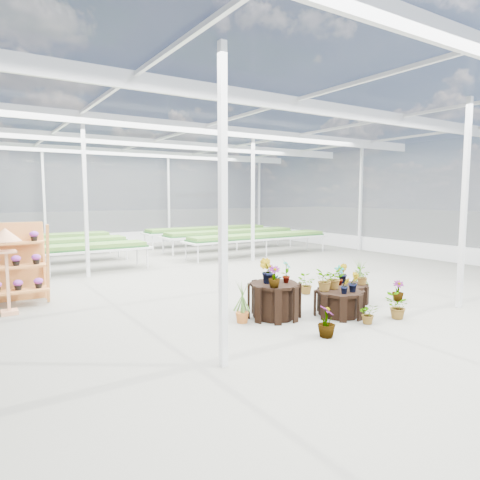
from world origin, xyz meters
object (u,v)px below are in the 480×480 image
plinth_tall (274,300)px  plinth_mid (339,303)px  bird_table (7,271)px  plinth_low (348,293)px  shelf_rack (6,265)px

plinth_tall → plinth_mid: (1.20, -0.60, -0.09)m
plinth_tall → bird_table: size_ratio=0.57×
plinth_tall → plinth_low: plinth_tall is taller
plinth_mid → plinth_tall: bearing=153.4°
bird_table → plinth_low: bearing=-23.1°
plinth_low → shelf_rack: size_ratio=0.49×
plinth_tall → plinth_mid: bearing=-26.6°
plinth_mid → shelf_rack: shelf_rack is taller
plinth_mid → bird_table: (-5.65, 3.76, 0.64)m
plinth_tall → bird_table: bird_table is taller
plinth_mid → bird_table: bird_table is taller
plinth_mid → plinth_low: plinth_mid is taller
plinth_mid → shelf_rack: bearing=140.9°
plinth_low → bird_table: size_ratio=0.50×
shelf_rack → bird_table: bearing=-90.8°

